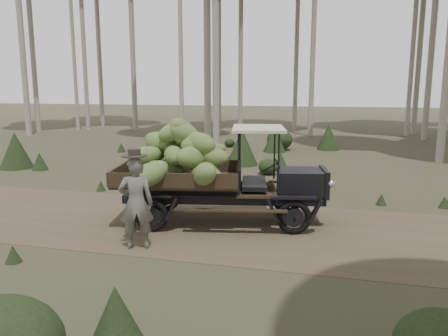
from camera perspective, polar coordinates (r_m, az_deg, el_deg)
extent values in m
plane|color=#473D2B|center=(9.20, 1.36, -7.76)|extent=(120.00, 120.00, 0.00)
cube|color=brown|center=(9.19, 1.36, -7.74)|extent=(70.00, 4.00, 0.01)
cube|color=black|center=(9.36, 9.87, -1.76)|extent=(1.07, 1.03, 0.51)
cube|color=black|center=(9.44, 12.92, -1.77)|extent=(0.27, 0.92, 0.57)
cube|color=black|center=(9.28, 1.98, -1.13)|extent=(0.32, 1.28, 0.51)
cube|color=#38281C|center=(9.41, -5.87, -1.59)|extent=(2.84, 2.11, 0.07)
cube|color=#38281C|center=(10.18, -5.17, 0.29)|extent=(2.53, 0.55, 0.29)
cube|color=#38281C|center=(8.58, -6.75, -1.66)|extent=(2.53, 0.55, 0.29)
cube|color=#38281C|center=(9.67, -13.44, -0.51)|extent=(0.37, 1.63, 0.29)
cube|color=beige|center=(9.13, 4.51, 5.18)|extent=(1.34, 1.73, 0.06)
cube|color=black|center=(9.73, 0.11, -3.24)|extent=(4.16, 0.90, 0.17)
cube|color=black|center=(9.06, -0.12, -4.29)|extent=(4.16, 0.90, 0.17)
torus|color=black|center=(10.19, 8.27, -4.00)|extent=(0.71, 0.26, 0.70)
torus|color=black|center=(8.78, 9.11, -6.40)|extent=(0.71, 0.26, 0.70)
torus|color=black|center=(10.33, -7.70, -3.79)|extent=(0.71, 0.26, 0.70)
torus|color=black|center=(8.94, -9.47, -6.10)|extent=(0.71, 0.26, 0.70)
sphere|color=beige|center=(9.84, 12.95, -1.00)|extent=(0.17, 0.17, 0.17)
sphere|color=beige|center=(9.04, 13.83, -2.05)|extent=(0.17, 0.17, 0.17)
ellipsoid|color=olive|center=(9.25, -7.08, -0.37)|extent=(0.71, 0.61, 0.51)
ellipsoid|color=olive|center=(8.88, -1.46, 1.51)|extent=(0.80, 0.53, 0.43)
ellipsoid|color=olive|center=(9.54, -8.50, 3.30)|extent=(0.64, 0.55, 0.46)
ellipsoid|color=olive|center=(9.32, -5.29, 4.58)|extent=(0.50, 0.75, 0.44)
ellipsoid|color=olive|center=(8.75, -2.10, -1.15)|extent=(0.87, 0.60, 0.64)
ellipsoid|color=olive|center=(9.82, -6.49, 2.42)|extent=(0.76, 0.76, 0.52)
ellipsoid|color=olive|center=(8.99, -3.56, 2.90)|extent=(0.78, 0.62, 0.44)
ellipsoid|color=olive|center=(9.25, -5.58, 4.47)|extent=(0.58, 0.78, 0.59)
ellipsoid|color=olive|center=(9.86, -10.23, 0.05)|extent=(0.65, 0.92, 0.69)
ellipsoid|color=olive|center=(9.81, -9.51, 1.82)|extent=(0.77, 0.74, 0.39)
ellipsoid|color=olive|center=(9.44, -5.42, 3.49)|extent=(0.74, 0.90, 0.59)
ellipsoid|color=olive|center=(9.32, -5.90, 5.09)|extent=(0.66, 0.93, 0.68)
ellipsoid|color=olive|center=(9.11, -8.96, -0.42)|extent=(0.64, 0.74, 0.45)
ellipsoid|color=olive|center=(9.30, -10.33, 1.62)|extent=(0.87, 0.67, 0.49)
ellipsoid|color=olive|center=(9.47, -7.25, 3.33)|extent=(0.65, 0.75, 0.47)
ellipsoid|color=olive|center=(9.14, -5.19, 4.54)|extent=(0.89, 0.71, 0.65)
ellipsoid|color=olive|center=(8.85, -9.84, -0.66)|extent=(0.85, 0.51, 0.64)
ellipsoid|color=olive|center=(9.65, -1.55, 2.07)|extent=(0.79, 0.47, 0.57)
ellipsoid|color=olive|center=(9.55, -8.65, 3.67)|extent=(0.80, 0.58, 0.36)
ellipsoid|color=olive|center=(9.41, -6.35, 4.58)|extent=(0.89, 0.89, 0.59)
ellipsoid|color=olive|center=(8.76, -2.26, -0.59)|extent=(0.51, 0.85, 0.57)
ellipsoid|color=olive|center=(9.07, -6.52, 1.59)|extent=(0.74, 0.81, 0.53)
ellipsoid|color=olive|center=(8.95, -3.20, 3.25)|extent=(0.93, 0.73, 0.56)
ellipsoid|color=olive|center=(9.25, -6.39, 4.79)|extent=(0.89, 0.87, 0.59)
ellipsoid|color=olive|center=(9.08, -2.15, -0.64)|extent=(0.79, 0.83, 0.58)
ellipsoid|color=olive|center=(8.85, -4.25, 1.34)|extent=(0.79, 0.91, 0.54)
ellipsoid|color=olive|center=(8.58, -9.24, -0.73)|extent=(0.82, 0.88, 0.69)
ellipsoid|color=olive|center=(8.43, -2.51, -0.93)|extent=(0.81, 0.80, 0.64)
imported|color=#625F59|center=(7.97, -11.41, -4.55)|extent=(0.72, 0.60, 1.68)
cylinder|color=#2F2921|center=(7.80, -11.64, 1.58)|extent=(0.58, 0.58, 0.02)
cylinder|color=#2F2921|center=(7.79, -11.65, 1.98)|extent=(0.29, 0.29, 0.13)
cylinder|color=#B2AD9E|center=(28.62, -0.61, 20.80)|extent=(0.22, 0.22, 16.00)
cone|color=#233319|center=(20.21, -13.28, 2.64)|extent=(0.39, 0.39, 0.43)
cone|color=#233319|center=(16.51, -1.92, 2.35)|extent=(0.98, 0.98, 1.09)
cone|color=#233319|center=(19.84, 6.61, 3.76)|extent=(1.04, 1.04, 1.15)
cone|color=#233319|center=(16.17, -2.80, 1.16)|extent=(0.47, 0.47, 0.52)
cone|color=#233319|center=(17.68, -0.56, 1.81)|extent=(0.38, 0.38, 0.42)
cone|color=#233319|center=(18.34, -3.74, 3.13)|extent=(0.97, 0.97, 1.07)
cone|color=#233319|center=(4.67, -13.84, -20.37)|extent=(0.91, 0.91, 1.02)
cone|color=#233319|center=(15.85, 7.43, 0.99)|extent=(0.52, 0.52, 0.57)
ellipsoid|color=#233319|center=(20.46, 7.27, 3.70)|extent=(1.20, 1.20, 0.96)
cone|color=#233319|center=(21.00, 13.47, 3.96)|extent=(1.07, 1.07, 1.19)
cone|color=#233319|center=(21.05, 2.71, 3.32)|extent=(0.46, 0.46, 0.51)
ellipsoid|color=#233319|center=(20.64, -6.35, 3.87)|extent=(1.28, 1.28, 1.02)
ellipsoid|color=#233319|center=(21.33, 0.74, 3.31)|extent=(0.52, 0.52, 0.41)
cone|color=#233319|center=(16.41, 2.36, 2.77)|extent=(1.22, 1.22, 1.35)
cone|color=#233319|center=(17.40, -25.57, 2.12)|extent=(1.18, 1.18, 1.31)
cone|color=#233319|center=(16.70, -22.94, 0.82)|extent=(0.57, 0.57, 0.63)
ellipsoid|color=#233319|center=(14.64, 5.80, 0.18)|extent=(0.66, 0.66, 0.53)
cone|color=#233319|center=(11.99, 0.59, -2.67)|extent=(0.27, 0.27, 0.30)
cone|color=#233319|center=(12.33, -11.80, -2.53)|extent=(0.27, 0.27, 0.30)
cone|color=#233319|center=(11.90, 6.67, -2.84)|extent=(0.27, 0.27, 0.30)
cone|color=#233319|center=(11.53, 19.87, -3.85)|extent=(0.27, 0.27, 0.30)
cone|color=#233319|center=(12.08, 1.97, -2.57)|extent=(0.27, 0.27, 0.30)
cone|color=#233319|center=(12.04, -9.34, -2.76)|extent=(0.27, 0.27, 0.30)
cone|color=#233319|center=(12.79, -15.79, -2.24)|extent=(0.27, 0.27, 0.30)
cone|color=#233319|center=(11.84, 26.84, -3.99)|extent=(0.27, 0.27, 0.30)
cone|color=#233319|center=(8.20, -25.85, -10.05)|extent=(0.27, 0.27, 0.30)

